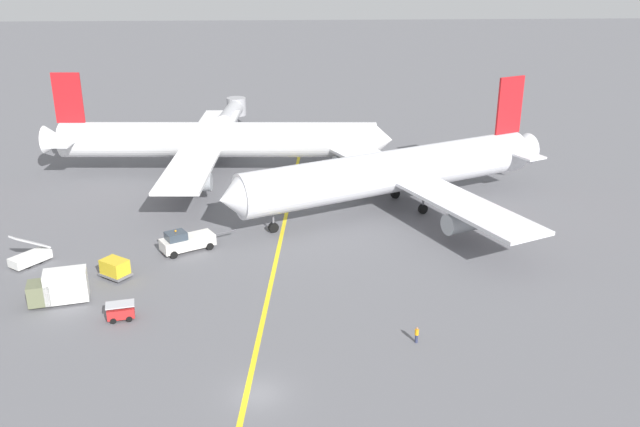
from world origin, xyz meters
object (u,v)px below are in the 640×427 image
airliner_at_gate_left (216,140)px  gse_container_dolly_flat (115,268)px  gse_catering_truck_tall (59,287)px  gse_baggage_cart_near_cluster (121,311)px  jet_bridge (232,113)px  ground_crew_marshaller_foreground (417,335)px  pushback_tug (186,241)px  gse_stair_truck_yellow (30,256)px  airliner_being_pushed (393,172)px

airliner_at_gate_left → gse_container_dolly_flat: bearing=-102.1°
gse_catering_truck_tall → gse_baggage_cart_near_cluster: 7.90m
airliner_at_gate_left → jet_bridge: bearing=88.7°
gse_catering_truck_tall → gse_baggage_cart_near_cluster: gse_catering_truck_tall is taller
airliner_at_gate_left → gse_catering_truck_tall: (-12.24, -42.24, -3.72)m
jet_bridge → ground_crew_marshaller_foreground: bearing=-74.1°
airliner_at_gate_left → pushback_tug: (-1.05, -29.96, -4.22)m
gse_catering_truck_tall → gse_stair_truck_yellow: gse_stair_truck_yellow is taller
airliner_at_gate_left → gse_baggage_cart_near_cluster: 46.48m
ground_crew_marshaller_foreground → airliner_being_pushed: bearing=85.3°
airliner_being_pushed → ground_crew_marshaller_foreground: (-2.82, -34.34, -4.58)m
gse_catering_truck_tall → ground_crew_marshaller_foreground: bearing=-14.9°
pushback_tug → ground_crew_marshaller_foreground: (23.88, -21.59, -0.43)m
airliner_being_pushed → ground_crew_marshaller_foreground: 34.75m
gse_baggage_cart_near_cluster → gse_stair_truck_yellow: bearing=135.0°
gse_container_dolly_flat → jet_bridge: (8.53, 63.24, 2.64)m
gse_catering_truck_tall → ground_crew_marshaller_foreground: gse_catering_truck_tall is taller
gse_container_dolly_flat → airliner_being_pushed: bearing=30.2°
pushback_tug → gse_container_dolly_flat: 9.67m
gse_catering_truck_tall → airliner_at_gate_left: bearing=73.8°
airliner_at_gate_left → airliner_being_pushed: bearing=-33.9°
airliner_being_pushed → gse_container_dolly_flat: bearing=-149.8°
gse_container_dolly_flat → ground_crew_marshaller_foreground: gse_container_dolly_flat is taller
gse_container_dolly_flat → gse_catering_truck_tall: gse_catering_truck_tall is taller
gse_baggage_cart_near_cluster → ground_crew_marshaller_foreground: (28.14, -5.61, -0.03)m
airliner_at_gate_left → gse_baggage_cart_near_cluster: size_ratio=18.42×
airliner_being_pushed → gse_baggage_cart_near_cluster: bearing=-137.1°
airliner_at_gate_left → ground_crew_marshaller_foreground: (22.82, -51.55, -4.65)m
pushback_tug → gse_catering_truck_tall: 16.61m
gse_container_dolly_flat → ground_crew_marshaller_foreground: bearing=-25.7°
pushback_tug → gse_stair_truck_yellow: 17.60m
jet_bridge → gse_catering_truck_tall: bearing=-100.6°
airliner_being_pushed → gse_container_dolly_flat: 39.08m
ground_crew_marshaller_foreground → gse_stair_truck_yellow: bearing=155.6°
airliner_at_gate_left → pushback_tug: bearing=-92.0°
gse_baggage_cart_near_cluster → gse_stair_truck_yellow: 18.51m
gse_stair_truck_yellow → ground_crew_marshaller_foreground: 45.27m
airliner_being_pushed → gse_catering_truck_tall: (-37.88, -25.02, -3.66)m
gse_container_dolly_flat → gse_catering_truck_tall: size_ratio=0.62×
gse_stair_truck_yellow → jet_bridge: 62.37m
gse_baggage_cart_near_cluster → gse_container_dolly_flat: bearing=105.8°
airliner_being_pushed → gse_container_dolly_flat: size_ratio=12.28×
airliner_at_gate_left → gse_baggage_cart_near_cluster: bearing=-96.6°
pushback_tug → gse_catering_truck_tall: (-11.18, -12.28, 0.50)m
ground_crew_marshaller_foreground → jet_bridge: bearing=105.9°
airliner_at_gate_left → gse_baggage_cart_near_cluster: airliner_at_gate_left is taller
gse_container_dolly_flat → gse_baggage_cart_near_cluster: bearing=-74.2°
pushback_tug → gse_baggage_cart_near_cluster: bearing=-104.9°
airliner_being_pushed → gse_catering_truck_tall: size_ratio=7.65×
airliner_at_gate_left → gse_catering_truck_tall: bearing=-106.2°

